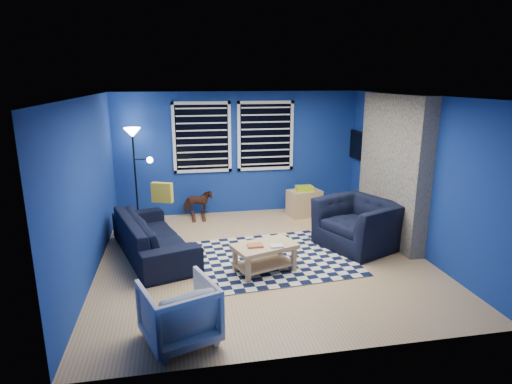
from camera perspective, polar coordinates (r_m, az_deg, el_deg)
floor at (r=6.84m, az=0.91°, el=-8.76°), size 5.00×5.00×0.00m
ceiling at (r=6.27m, az=1.01°, el=12.68°), size 5.00×5.00×0.00m
wall_back at (r=8.85m, az=-2.28°, el=5.17°), size 5.00×0.00×5.00m
wall_left at (r=6.44m, az=-21.42°, el=0.45°), size 0.00×5.00×5.00m
wall_right at (r=7.35m, az=20.45°, el=2.22°), size 0.00×5.00×5.00m
fireplace at (r=7.71m, az=17.64°, el=2.62°), size 0.65×2.00×2.50m
window_left at (r=8.69m, az=-7.21°, el=7.21°), size 1.17×0.06×1.42m
window_right at (r=8.86m, az=1.28°, el=7.47°), size 1.17×0.06×1.42m
tv at (r=9.04m, az=13.80°, el=5.92°), size 0.07×1.00×0.58m
rug at (r=6.81m, az=1.79°, el=-8.80°), size 2.67×2.21×0.02m
sofa at (r=7.02m, az=-13.57°, el=-5.68°), size 2.38×1.49×0.65m
armchair_big at (r=7.34m, az=13.47°, el=-4.18°), size 1.54×1.47×0.79m
armchair_bent at (r=4.79m, az=-10.22°, el=-15.47°), size 0.93×0.95×0.68m
rocking_horse at (r=8.72m, az=-7.75°, el=-1.42°), size 0.33×0.60×0.49m
coffee_table at (r=6.25m, az=1.15°, el=-8.02°), size 1.01×0.77×0.45m
cabinet at (r=8.85m, az=6.44°, el=-1.39°), size 0.72×0.55×0.62m
floor_lamp at (r=8.43m, az=-15.92°, el=5.97°), size 0.50×0.31×1.85m
throw_pillow at (r=7.62m, az=-12.41°, el=-0.07°), size 0.38×0.24×0.35m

